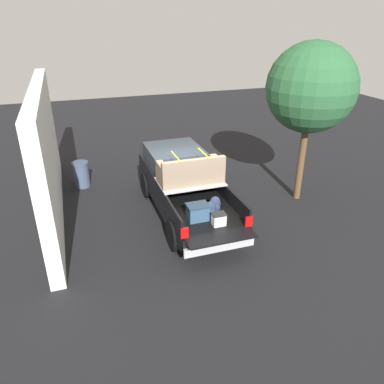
% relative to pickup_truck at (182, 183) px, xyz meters
% --- Properties ---
extents(ground_plane, '(40.00, 40.00, 0.00)m').
position_rel_pickup_truck_xyz_m(ground_plane, '(-0.37, -0.00, -0.98)').
color(ground_plane, black).
extents(pickup_truck, '(6.05, 2.06, 2.23)m').
position_rel_pickup_truck_xyz_m(pickup_truck, '(0.00, 0.00, 0.00)').
color(pickup_truck, black).
rests_on(pickup_truck, ground_plane).
extents(building_facade, '(8.36, 0.36, 4.04)m').
position_rel_pickup_truck_xyz_m(building_facade, '(1.29, 3.99, 1.04)').
color(building_facade, white).
rests_on(building_facade, ground_plane).
extents(tree_background, '(2.83, 2.83, 5.25)m').
position_rel_pickup_truck_xyz_m(tree_background, '(-0.42, -4.13, 2.84)').
color(tree_background, brown).
rests_on(tree_background, ground_plane).
extents(trash_can, '(0.60, 0.60, 0.98)m').
position_rel_pickup_truck_xyz_m(trash_can, '(3.00, 3.04, -0.49)').
color(trash_can, '#3F4C66').
rests_on(trash_can, ground_plane).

